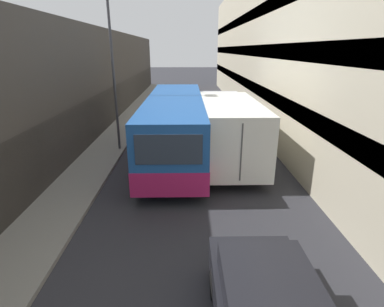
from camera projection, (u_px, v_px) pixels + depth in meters
The scene contains 7 objects.
ground_plane at pixel (193, 153), 15.00m from camera, with size 150.00×150.00×0.00m, color #2B2B30.
sidewalk_left at pixel (104, 152), 14.90m from camera, with size 1.93×60.00×0.13m.
building_left_shopfront at pixel (54, 97), 13.96m from camera, with size 2.40×60.00×6.19m.
building_right_apartment at pixel (309, 45), 13.40m from camera, with size 2.40×60.00×10.25m.
bus at pixel (175, 125), 14.26m from camera, with size 2.56×10.67×2.82m.
box_truck at pixel (226, 125), 14.05m from camera, with size 2.43×8.60×2.81m.
street_lamp at pixel (111, 38), 13.56m from camera, with size 0.36×0.80×7.72m.
Camera 1 is at (-0.29, 0.84, 4.92)m, focal length 28.00 mm.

